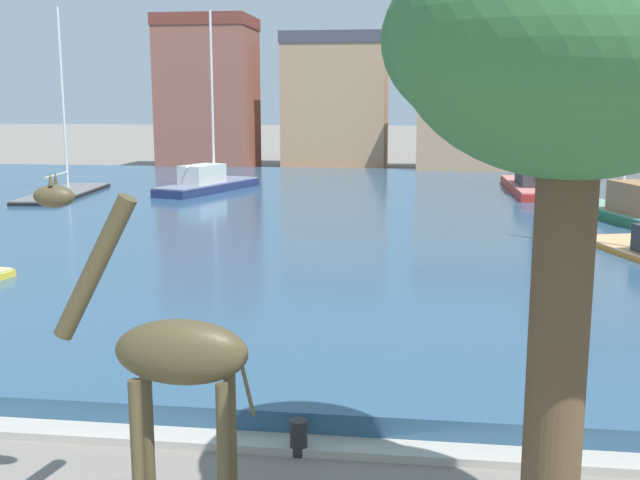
# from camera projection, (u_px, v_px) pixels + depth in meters

# --- Properties ---
(harbor_water) EXTENTS (76.10, 40.12, 0.43)m
(harbor_water) POSITION_uv_depth(u_px,v_px,m) (388.00, 217.00, 30.36)
(harbor_water) COLOR #2D5170
(harbor_water) RESTS_ON ground
(quay_edge_coping) EXTENTS (76.10, 0.50, 0.12)m
(quay_edge_coping) POSITION_uv_depth(u_px,v_px,m) (325.00, 447.00, 10.58)
(quay_edge_coping) COLOR #ADA89E
(quay_edge_coping) RESTS_ON ground
(giraffe_statue) EXTENTS (2.33, 0.58, 4.07)m
(giraffe_statue) POSITION_uv_depth(u_px,v_px,m) (171.00, 359.00, 8.16)
(giraffe_statue) COLOR #4C4228
(giraffe_statue) RESTS_ON ground
(sailboat_navy) EXTENTS (4.08, 7.81, 9.05)m
(sailboat_navy) POSITION_uv_depth(u_px,v_px,m) (214.00, 187.00, 37.73)
(sailboat_navy) COLOR navy
(sailboat_navy) RESTS_ON ground
(sailboat_red) EXTENTS (2.13, 9.68, 8.06)m
(sailboat_red) POSITION_uv_depth(u_px,v_px,m) (530.00, 187.00, 37.69)
(sailboat_red) COLOR red
(sailboat_red) RESTS_ON ground
(sailboat_green) EXTENTS (3.78, 8.82, 9.23)m
(sailboat_green) POSITION_uv_depth(u_px,v_px,m) (622.00, 214.00, 28.36)
(sailboat_green) COLOR #236B42
(sailboat_green) RESTS_ON ground
(sailboat_black) EXTENTS (2.87, 8.91, 9.04)m
(sailboat_black) POSITION_uv_depth(u_px,v_px,m) (70.00, 195.00, 36.48)
(sailboat_black) COLOR black
(sailboat_black) RESTS_ON ground
(shade_tree) EXTENTS (3.82, 3.70, 6.36)m
(shade_tree) POSITION_uv_depth(u_px,v_px,m) (584.00, 49.00, 6.26)
(shade_tree) COLOR brown
(shade_tree) RESTS_ON ground
(mooring_bollard) EXTENTS (0.24, 0.24, 0.50)m
(mooring_bollard) POSITION_uv_depth(u_px,v_px,m) (299.00, 437.00, 10.44)
(mooring_bollard) COLOR #232326
(mooring_bollard) RESTS_ON ground
(townhouse_corner_house) EXTENTS (6.31, 5.67, 10.50)m
(townhouse_corner_house) POSITION_uv_depth(u_px,v_px,m) (209.00, 94.00, 52.95)
(townhouse_corner_house) COLOR #8E5142
(townhouse_corner_house) RESTS_ON ground
(townhouse_tall_gabled) EXTENTS (7.18, 6.43, 9.39)m
(townhouse_tall_gabled) POSITION_uv_depth(u_px,v_px,m) (337.00, 102.00, 53.87)
(townhouse_tall_gabled) COLOR tan
(townhouse_tall_gabled) RESTS_ON ground
(townhouse_narrow_midrow) EXTENTS (7.19, 8.14, 7.82)m
(townhouse_narrow_midrow) POSITION_uv_depth(u_px,v_px,m) (470.00, 114.00, 50.88)
(townhouse_narrow_midrow) COLOR tan
(townhouse_narrow_midrow) RESTS_ON ground
(townhouse_wide_warehouse) EXTENTS (7.43, 6.74, 12.66)m
(townhouse_wide_warehouse) POSITION_uv_depth(u_px,v_px,m) (596.00, 78.00, 51.42)
(townhouse_wide_warehouse) COLOR tan
(townhouse_wide_warehouse) RESTS_ON ground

